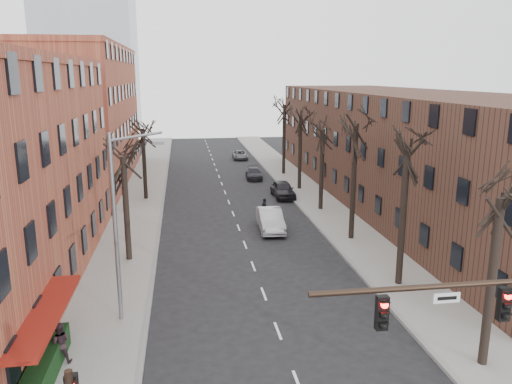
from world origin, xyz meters
name	(u,v)px	position (x,y,z in m)	size (l,w,h in m)	color
sidewalk_left	(143,197)	(-8.00, 35.00, 0.07)	(4.00, 90.00, 0.15)	gray
sidewalk_right	(305,191)	(8.00, 35.00, 0.07)	(4.00, 90.00, 0.15)	gray
building_left_far	(69,117)	(-16.00, 44.00, 7.00)	(12.00, 28.00, 14.00)	brown
building_right	(406,148)	(16.00, 30.00, 5.00)	(12.00, 50.00, 10.00)	#452920
awning_left	(53,374)	(-9.40, 6.00, 0.00)	(1.20, 7.00, 0.15)	maroon
hedge	(42,374)	(-9.50, 5.00, 0.65)	(0.80, 6.00, 1.00)	black
tree_right_a	(482,366)	(7.60, 4.00, 0.00)	(5.20, 5.20, 10.00)	black
tree_right_b	(398,285)	(7.60, 12.00, 0.00)	(5.20, 5.20, 10.80)	black
tree_right_c	(351,240)	(7.60, 20.00, 0.00)	(5.20, 5.20, 11.60)	black
tree_right_d	(320,210)	(7.60, 28.00, 0.00)	(5.20, 5.20, 10.00)	black
tree_right_e	(299,190)	(7.60, 36.00, 0.00)	(5.20, 5.20, 10.80)	black
tree_right_f	(284,175)	(7.60, 44.00, 0.00)	(5.20, 5.20, 11.60)	black
tree_left_a	(129,261)	(-7.60, 18.00, 0.00)	(5.20, 5.20, 9.50)	black
tree_left_b	(146,200)	(-7.60, 34.00, 0.00)	(5.20, 5.20, 9.50)	black
streetlight	(119,220)	(-7.03, 10.00, 5.01)	(2.45, 0.22, 9.03)	slate
silver_sedan	(270,220)	(2.31, 23.06, 0.81)	(1.71, 4.91, 1.62)	#AAACB1
parked_car_near	(283,189)	(5.30, 33.08, 0.78)	(1.85, 4.60, 1.57)	black
parked_car_mid	(254,173)	(3.80, 42.12, 0.61)	(1.72, 4.22, 1.22)	black
parked_car_far	(240,155)	(3.80, 55.68, 0.58)	(1.94, 4.20, 1.17)	#56585D
pedestrian_b	(60,343)	(-9.16, 6.51, 1.02)	(0.85, 0.66, 1.74)	black
pedestrian_crossing	(264,208)	(2.41, 26.34, 0.83)	(0.97, 0.40, 1.65)	black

